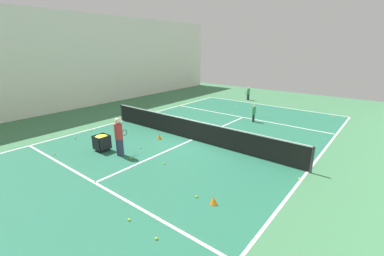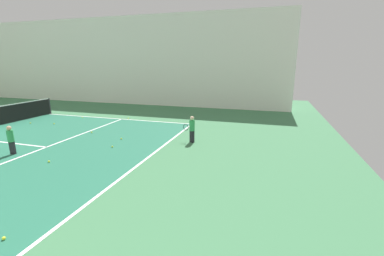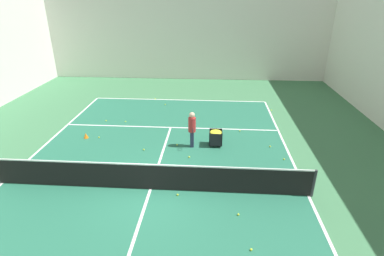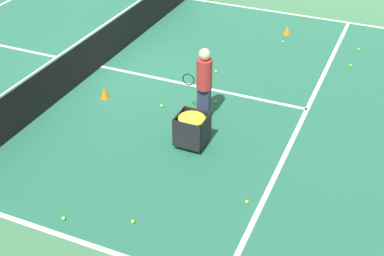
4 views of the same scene
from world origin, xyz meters
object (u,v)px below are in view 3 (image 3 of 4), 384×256
Objects in this scene: coach_at_net at (192,127)px; ball_cart at (216,135)px; training_cone_0 at (190,173)px; tennis_net at (150,177)px; training_cone_1 at (86,136)px.

ball_cart is at bearing 98.04° from coach_at_net.
training_cone_0 is (0.11, -2.54, -0.84)m from coach_at_net.
tennis_net is at bearing -145.60° from training_cone_0.
training_cone_1 is (-4.05, 4.03, -0.42)m from tennis_net.
coach_at_net is 2.28× the size of ball_cart.
tennis_net is 1.76m from training_cone_0.
training_cone_0 is at bearing -110.03° from ball_cart.
training_cone_1 is at bearing 177.02° from ball_cart.
coach_at_net reaches higher than ball_cart.
tennis_net is at bearing -22.01° from coach_at_net.
coach_at_net is at bearing 69.66° from tennis_net.
ball_cart reaches higher than training_cone_1.
coach_at_net is 6.52× the size of training_cone_1.
coach_at_net reaches higher than tennis_net.
coach_at_net is at bearing -5.61° from training_cone_1.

